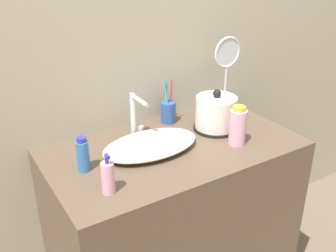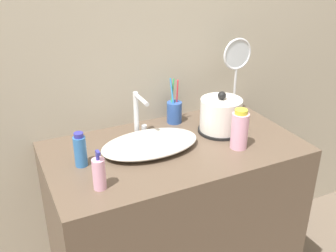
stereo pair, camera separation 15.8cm
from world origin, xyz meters
name	(u,v)px [view 1 (the left image)]	position (x,y,z in m)	size (l,w,h in m)	color
wall_back	(135,22)	(0.00, 0.61, 1.30)	(6.00, 0.04, 2.60)	#ADA38E
vanity_counter	(174,226)	(0.00, 0.29, 0.42)	(1.06, 0.59, 0.84)	brown
sink_basin	(151,145)	(-0.10, 0.31, 0.87)	(0.41, 0.24, 0.05)	silver
faucet	(136,114)	(-0.10, 0.44, 0.95)	(0.06, 0.14, 0.20)	silver
electric_kettle	(216,114)	(0.25, 0.33, 0.91)	(0.20, 0.20, 0.19)	black
toothbrush_cup	(168,111)	(0.11, 0.51, 0.90)	(0.07, 0.07, 0.22)	#2D519E
lotion_bottle	(108,177)	(-0.37, 0.13, 0.90)	(0.05, 0.05, 0.15)	#EAA8C6
shampoo_bottle	(83,155)	(-0.39, 0.31, 0.91)	(0.05, 0.05, 0.14)	#3370B7
mouthwash_bottle	(238,126)	(0.23, 0.17, 0.92)	(0.07, 0.07, 0.17)	#EAA8C6
vanity_mirror	(226,68)	(0.41, 0.47, 1.06)	(0.15, 0.10, 0.37)	silver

